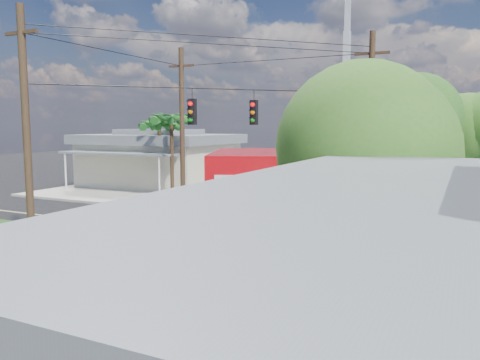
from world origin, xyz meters
The scene contains 13 objects.
ground centered at (0.00, 0.00, 0.00)m, with size 120.00×120.00×0.00m, color black.
sidewalk_nw centered at (-10.88, 10.88, 0.07)m, with size 14.12×14.12×0.14m.
road_markings centered at (0.00, -1.47, 0.01)m, with size 32.00×32.00×0.01m.
building_nw centered at (-12.00, 12.46, 2.22)m, with size 10.80×10.20×4.30m.
radio_tower centered at (0.50, 20.00, 5.64)m, with size 0.80×0.80×17.00m.
tree_ne_front centered at (7.21, 6.76, 4.77)m, with size 4.21×4.14×6.66m.
tree_ne_back centered at (9.81, 8.96, 4.19)m, with size 3.77×3.66×5.82m.
tree_se centered at (7.01, -7.24, 4.04)m, with size 3.67×3.54×5.62m.
palm_nw_front centered at (-7.50, 7.50, 5.04)m, with size 3.01×3.08×5.59m.
palm_nw_back centered at (-9.50, 9.00, 4.67)m, with size 3.01×3.08×5.19m.
utility_poles centered at (-1.58, 1.60, 4.67)m, with size 12.00×10.68×9.00m.
vending_boxes centered at (6.50, 6.20, 0.69)m, with size 1.90×0.50×1.10m.
delivery_truck centered at (0.74, 1.05, 1.84)m, with size 5.44×8.65×3.62m.
Camera 1 is at (9.37, -17.23, 4.67)m, focal length 35.00 mm.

